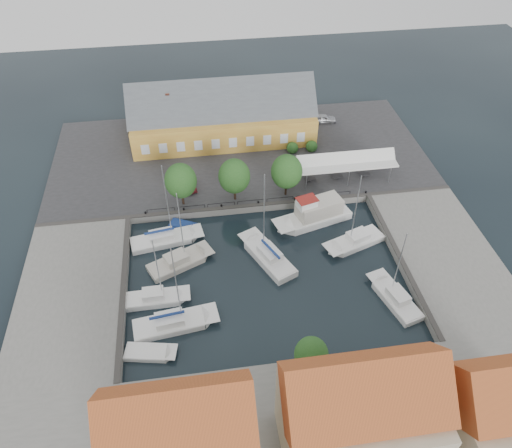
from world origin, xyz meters
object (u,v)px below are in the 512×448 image
at_px(east_boat_c, 395,299).
at_px(west_boat_c, 157,299).
at_px(center_sailboat, 268,257).
at_px(launch_nw, 184,227).
at_px(west_boat_b, 179,263).
at_px(east_boat_a, 355,242).
at_px(west_boat_a, 165,240).
at_px(warehouse, 219,117).
at_px(trawler, 315,215).
at_px(car_red, 188,183).
at_px(launch_sw, 150,353).
at_px(west_boat_d, 174,324).
at_px(car_silver, 323,118).
at_px(tent_canopy, 346,163).

distance_m(east_boat_c, west_boat_c, 26.72).
bearing_deg(center_sailboat, launch_nw, 143.53).
bearing_deg(west_boat_b, east_boat_a, 0.96).
distance_m(east_boat_c, west_boat_a, 28.68).
xyz_separation_m(warehouse, west_boat_b, (-7.37, -26.54, -4.17)).
xyz_separation_m(trawler, east_boat_a, (4.03, -4.95, -0.75)).
height_order(car_red, launch_sw, car_red).
xyz_separation_m(trawler, launch_nw, (-17.17, 1.30, -0.93)).
bearing_deg(center_sailboat, east_boat_c, -32.92).
xyz_separation_m(east_boat_c, west_boat_d, (-24.62, 0.12, 0.01)).
bearing_deg(car_silver, car_red, 126.69).
bearing_deg(center_sailboat, west_boat_b, 176.27).
xyz_separation_m(west_boat_c, west_boat_d, (1.82, -3.71, 0.01)).
bearing_deg(east_boat_a, west_boat_c, -167.03).
height_order(warehouse, east_boat_a, east_boat_a).
xyz_separation_m(tent_canopy, launch_sw, (-27.35, -24.94, -3.59)).
xyz_separation_m(tent_canopy, east_boat_c, (-0.21, -21.83, -3.42)).
height_order(west_boat_d, launch_nw, west_boat_d).
xyz_separation_m(car_silver, west_boat_a, (-26.45, -24.10, -1.45)).
xyz_separation_m(west_boat_c, launch_sw, (-0.69, -6.94, -0.17)).
bearing_deg(trawler, east_boat_c, -68.20).
bearing_deg(launch_nw, center_sailboat, -36.47).
bearing_deg(car_red, warehouse, 51.88).
distance_m(east_boat_c, launch_nw, 27.85).
bearing_deg(warehouse, launch_sw, -105.48).
relative_size(car_red, east_boat_a, 0.37).
relative_size(west_boat_a, west_boat_c, 1.22).
height_order(west_boat_a, launch_nw, west_boat_a).
distance_m(trawler, west_boat_d, 23.69).
relative_size(warehouse, east_boat_a, 2.50).
distance_m(car_red, launch_nw, 7.50).
distance_m(car_silver, east_boat_c, 37.50).
bearing_deg(warehouse, car_red, -113.91).
bearing_deg(center_sailboat, west_boat_a, 158.31).
bearing_deg(car_red, west_boat_a, -123.50).
bearing_deg(center_sailboat, car_silver, 64.03).
xyz_separation_m(car_red, launch_nw, (-0.96, -7.26, -1.60)).
relative_size(warehouse, center_sailboat, 2.24).
bearing_deg(west_boat_a, car_red, 70.72).
xyz_separation_m(warehouse, east_boat_a, (14.63, -26.17, -4.17)).
height_order(center_sailboat, launch_nw, center_sailboat).
xyz_separation_m(east_boat_a, east_boat_c, (1.75, -9.51, -0.00)).
height_order(tent_canopy, car_red, tent_canopy).
distance_m(east_boat_a, east_boat_c, 9.67).
height_order(tent_canopy, east_boat_c, east_boat_c).
bearing_deg(tent_canopy, west_boat_d, -138.84).
bearing_deg(car_silver, center_sailboat, 158.70).
height_order(center_sailboat, west_boat_d, center_sailboat).
xyz_separation_m(east_boat_c, launch_sw, (-27.13, -3.11, -0.17)).
bearing_deg(launch_sw, east_boat_a, 26.46).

